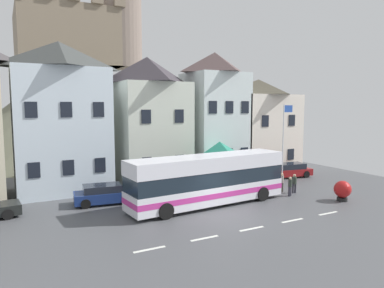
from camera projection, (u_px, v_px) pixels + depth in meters
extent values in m
cube|color=#4C4E51|center=(227.00, 217.00, 21.68)|extent=(40.00, 60.00, 0.06)
cube|color=silver|center=(150.00, 249.00, 16.74)|extent=(1.60, 0.20, 0.01)
cube|color=silver|center=(205.00, 238.00, 18.14)|extent=(1.60, 0.20, 0.01)
cube|color=silver|center=(252.00, 229.00, 19.54)|extent=(1.60, 0.20, 0.01)
cube|color=silver|center=(292.00, 220.00, 20.95)|extent=(1.60, 0.20, 0.01)
cube|color=silver|center=(328.00, 213.00, 22.35)|extent=(1.60, 0.20, 0.01)
cube|color=silver|center=(62.00, 131.00, 27.78)|extent=(6.86, 5.40, 9.60)
pyramid|color=#3B3E3D|center=(59.00, 55.00, 27.15)|extent=(6.86, 5.40, 2.05)
cube|color=black|center=(34.00, 170.00, 24.58)|extent=(0.80, 0.06, 1.10)
cube|color=black|center=(68.00, 168.00, 25.65)|extent=(0.80, 0.06, 1.10)
cube|color=black|center=(100.00, 165.00, 26.72)|extent=(0.80, 0.06, 1.10)
cube|color=black|center=(31.00, 110.00, 24.13)|extent=(0.80, 0.06, 1.10)
cube|color=black|center=(66.00, 110.00, 25.21)|extent=(0.80, 0.06, 1.10)
cube|color=black|center=(99.00, 109.00, 26.28)|extent=(0.80, 0.06, 1.10)
cube|color=silver|center=(148.00, 132.00, 31.97)|extent=(5.84, 6.87, 8.74)
pyramid|color=#383339|center=(147.00, 70.00, 31.38)|extent=(5.84, 6.87, 2.29)
cube|color=black|center=(147.00, 164.00, 28.49)|extent=(0.80, 0.06, 1.10)
cube|color=black|center=(179.00, 161.00, 29.86)|extent=(0.80, 0.06, 1.10)
cube|color=black|center=(146.00, 117.00, 28.08)|extent=(0.80, 0.06, 1.10)
cube|color=black|center=(179.00, 116.00, 29.45)|extent=(0.80, 0.06, 1.10)
cube|color=silver|center=(214.00, 125.00, 34.13)|extent=(5.19, 5.04, 9.82)
pyramid|color=#534141|center=(215.00, 63.00, 33.50)|extent=(5.19, 5.04, 1.94)
cube|color=black|center=(213.00, 156.00, 31.36)|extent=(0.80, 0.06, 1.10)
cube|color=black|center=(229.00, 154.00, 32.17)|extent=(0.80, 0.06, 1.10)
cube|color=black|center=(244.00, 153.00, 32.98)|extent=(0.80, 0.06, 1.10)
cube|color=black|center=(213.00, 107.00, 30.90)|extent=(0.80, 0.06, 1.10)
cube|color=black|center=(229.00, 107.00, 31.71)|extent=(0.80, 0.06, 1.10)
cube|color=black|center=(245.00, 107.00, 32.52)|extent=(0.80, 0.06, 1.10)
cube|color=silver|center=(258.00, 132.00, 37.55)|extent=(6.73, 6.41, 7.87)
pyramid|color=#4F4A3C|center=(259.00, 87.00, 37.04)|extent=(6.73, 6.41, 1.61)
cube|color=black|center=(265.00, 157.00, 34.14)|extent=(0.80, 0.06, 1.10)
cube|color=black|center=(291.00, 154.00, 35.72)|extent=(0.80, 0.06, 1.10)
cube|color=black|center=(265.00, 121.00, 33.78)|extent=(0.80, 0.06, 1.10)
cube|color=black|center=(292.00, 120.00, 35.35)|extent=(0.80, 0.06, 1.10)
cone|color=#6B6C56|center=(69.00, 108.00, 48.50)|extent=(32.00, 32.00, 12.84)
cube|color=gray|center=(66.00, 41.00, 47.54)|extent=(12.39, 12.39, 7.22)
cylinder|color=gray|center=(118.00, 28.00, 47.54)|extent=(6.27, 6.27, 10.51)
cube|color=gray|center=(97.00, 0.00, 42.96)|extent=(1.38, 0.70, 0.82)
cube|color=gray|center=(119.00, 3.00, 44.25)|extent=(1.38, 0.70, 0.82)
cube|color=white|center=(208.00, 193.00, 24.13)|extent=(11.58, 3.24, 1.20)
cube|color=#BF338C|center=(208.00, 192.00, 24.12)|extent=(11.60, 3.27, 0.36)
cube|color=#19232D|center=(208.00, 177.00, 24.01)|extent=(11.48, 3.20, 1.01)
cube|color=white|center=(208.00, 163.00, 23.90)|extent=(11.58, 3.24, 0.95)
cube|color=#19232D|center=(270.00, 169.00, 27.05)|extent=(0.21, 2.04, 0.97)
cylinder|color=black|center=(241.00, 188.00, 27.20)|extent=(1.02, 0.35, 1.00)
cylinder|color=black|center=(262.00, 194.00, 25.24)|extent=(1.02, 0.35, 1.00)
cylinder|color=black|center=(149.00, 202.00, 23.09)|extent=(1.02, 0.35, 1.00)
cylinder|color=black|center=(166.00, 211.00, 21.13)|extent=(1.02, 0.35, 1.00)
cylinder|color=#473D33|center=(193.00, 171.00, 30.18)|extent=(0.14, 0.14, 2.40)
cylinder|color=#473D33|center=(225.00, 168.00, 31.72)|extent=(0.14, 0.14, 2.40)
cylinder|color=#473D33|center=(213.00, 178.00, 27.28)|extent=(0.14, 0.14, 2.40)
cylinder|color=#473D33|center=(248.00, 174.00, 28.83)|extent=(0.14, 0.14, 2.40)
pyramid|color=#228269|center=(220.00, 150.00, 29.30)|extent=(3.60, 3.60, 1.41)
cube|color=navy|center=(106.00, 196.00, 24.59)|extent=(4.40, 2.34, 0.67)
cube|color=#1E232D|center=(102.00, 188.00, 24.45)|extent=(2.70, 1.91, 0.48)
cylinder|color=black|center=(123.00, 194.00, 25.90)|extent=(0.66, 0.28, 0.64)
cylinder|color=black|center=(128.00, 200.00, 24.29)|extent=(0.66, 0.28, 0.64)
cylinder|color=black|center=(84.00, 198.00, 24.93)|extent=(0.66, 0.28, 0.64)
cylinder|color=black|center=(86.00, 204.00, 23.32)|extent=(0.66, 0.28, 0.64)
cube|color=maroon|center=(288.00, 172.00, 33.63)|extent=(4.67, 2.36, 0.62)
cube|color=#1E232D|center=(290.00, 166.00, 33.64)|extent=(2.87, 1.89, 0.51)
cylinder|color=black|center=(279.00, 176.00, 32.39)|extent=(0.66, 0.29, 0.64)
cylinder|color=black|center=(270.00, 173.00, 33.92)|extent=(0.66, 0.29, 0.64)
cylinder|color=black|center=(306.00, 174.00, 33.37)|extent=(0.66, 0.29, 0.64)
cylinder|color=black|center=(296.00, 171.00, 34.90)|extent=(0.66, 0.29, 0.64)
cube|color=black|center=(246.00, 178.00, 31.00)|extent=(4.19, 2.08, 0.58)
cube|color=#1E232D|center=(244.00, 172.00, 30.83)|extent=(2.55, 1.76, 0.52)
cylinder|color=black|center=(251.00, 176.00, 32.45)|extent=(0.65, 0.24, 0.64)
cylinder|color=black|center=(264.00, 180.00, 31.00)|extent=(0.65, 0.24, 0.64)
cylinder|color=black|center=(228.00, 180.00, 31.04)|extent=(0.65, 0.24, 0.64)
cylinder|color=black|center=(240.00, 183.00, 29.58)|extent=(0.65, 0.24, 0.64)
cylinder|color=black|center=(5.00, 208.00, 22.48)|extent=(0.65, 0.25, 0.64)
cylinder|color=black|center=(8.00, 214.00, 21.08)|extent=(0.65, 0.25, 0.64)
cylinder|color=#2D2D38|center=(293.00, 188.00, 27.48)|extent=(0.14, 0.14, 0.77)
cylinder|color=#2D2D38|center=(295.00, 188.00, 27.56)|extent=(0.14, 0.14, 0.77)
cylinder|color=#2D382D|center=(294.00, 180.00, 27.45)|extent=(0.35, 0.35, 0.55)
sphere|color=#D1AD89|center=(295.00, 175.00, 27.41)|extent=(0.22, 0.22, 0.22)
cylinder|color=#38332D|center=(282.00, 187.00, 27.91)|extent=(0.18, 0.18, 0.79)
cylinder|color=#38332D|center=(281.00, 187.00, 27.73)|extent=(0.18, 0.18, 0.79)
cylinder|color=gray|center=(282.00, 179.00, 27.76)|extent=(0.31, 0.31, 0.56)
sphere|color=#D1AD89|center=(282.00, 174.00, 27.71)|extent=(0.22, 0.22, 0.22)
cylinder|color=#2D2D38|center=(289.00, 191.00, 26.53)|extent=(0.17, 0.17, 0.73)
cylinder|color=#2D2D38|center=(290.00, 191.00, 26.69)|extent=(0.17, 0.17, 0.73)
cylinder|color=#2D382D|center=(290.00, 183.00, 26.54)|extent=(0.30, 0.30, 0.57)
sphere|color=#D1AD89|center=(290.00, 178.00, 26.50)|extent=(0.21, 0.21, 0.21)
cube|color=#473828|center=(197.00, 179.00, 30.83)|extent=(1.70, 0.45, 0.08)
cube|color=#473828|center=(195.00, 176.00, 31.01)|extent=(1.70, 0.06, 0.40)
cube|color=#2D2D33|center=(189.00, 182.00, 30.50)|extent=(0.08, 0.36, 0.45)
cube|color=#2D2D33|center=(204.00, 180.00, 31.22)|extent=(0.08, 0.36, 0.45)
cylinder|color=silver|center=(283.00, 147.00, 28.84)|extent=(0.10, 0.10, 6.85)
cube|color=#264CA5|center=(288.00, 109.00, 28.72)|extent=(0.90, 0.03, 0.56)
cylinder|color=black|center=(342.00, 199.00, 25.25)|extent=(0.72, 0.72, 0.25)
sphere|color=#B21919|center=(343.00, 189.00, 25.17)|extent=(1.20, 1.20, 1.20)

